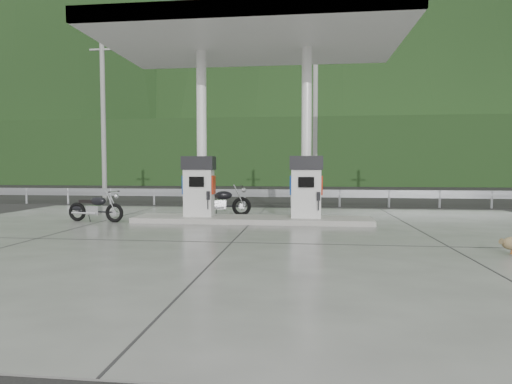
# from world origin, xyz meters

# --- Properties ---
(ground) EXTENTS (160.00, 160.00, 0.00)m
(ground) POSITION_xyz_m (0.00, 0.00, 0.00)
(ground) COLOR black
(ground) RESTS_ON ground
(forecourt_apron) EXTENTS (18.00, 14.00, 0.02)m
(forecourt_apron) POSITION_xyz_m (0.00, 0.00, 0.01)
(forecourt_apron) COLOR #62635E
(forecourt_apron) RESTS_ON ground
(pump_island) EXTENTS (7.00, 1.40, 0.15)m
(pump_island) POSITION_xyz_m (0.00, 2.50, 0.10)
(pump_island) COLOR gray
(pump_island) RESTS_ON forecourt_apron
(gas_pump_left) EXTENTS (0.95, 0.55, 1.80)m
(gas_pump_left) POSITION_xyz_m (-1.60, 2.50, 1.07)
(gas_pump_left) COLOR silver
(gas_pump_left) RESTS_ON pump_island
(gas_pump_right) EXTENTS (0.95, 0.55, 1.80)m
(gas_pump_right) POSITION_xyz_m (1.60, 2.50, 1.07)
(gas_pump_right) COLOR silver
(gas_pump_right) RESTS_ON pump_island
(canopy_column_left) EXTENTS (0.30, 0.30, 5.00)m
(canopy_column_left) POSITION_xyz_m (-1.60, 2.90, 2.67)
(canopy_column_left) COLOR white
(canopy_column_left) RESTS_ON pump_island
(canopy_column_right) EXTENTS (0.30, 0.30, 5.00)m
(canopy_column_right) POSITION_xyz_m (1.60, 2.90, 2.67)
(canopy_column_right) COLOR white
(canopy_column_right) RESTS_ON pump_island
(canopy_roof) EXTENTS (8.50, 5.00, 0.40)m
(canopy_roof) POSITION_xyz_m (0.00, 2.50, 5.37)
(canopy_roof) COLOR white
(canopy_roof) RESTS_ON canopy_column_left
(guardrail) EXTENTS (26.00, 0.16, 1.42)m
(guardrail) POSITION_xyz_m (0.00, 8.00, 0.71)
(guardrail) COLOR #9A9EA2
(guardrail) RESTS_ON ground
(road) EXTENTS (60.00, 7.00, 0.01)m
(road) POSITION_xyz_m (0.00, 11.50, 0.00)
(road) COLOR black
(road) RESTS_ON ground
(utility_pole_a) EXTENTS (0.22, 0.22, 8.00)m
(utility_pole_a) POSITION_xyz_m (-8.00, 9.50, 4.00)
(utility_pole_a) COLOR gray
(utility_pole_a) RESTS_ON ground
(utility_pole_b) EXTENTS (0.22, 0.22, 8.00)m
(utility_pole_b) POSITION_xyz_m (2.00, 9.50, 4.00)
(utility_pole_b) COLOR gray
(utility_pole_b) RESTS_ON ground
(tree_band) EXTENTS (80.00, 6.00, 6.00)m
(tree_band) POSITION_xyz_m (0.00, 30.00, 3.00)
(tree_band) COLOR black
(tree_band) RESTS_ON ground
(forested_hills) EXTENTS (100.00, 40.00, 140.00)m
(forested_hills) POSITION_xyz_m (0.00, 60.00, 0.00)
(forested_hills) COLOR black
(forested_hills) RESTS_ON ground
(motorcycle_left) EXTENTS (1.76, 0.74, 0.81)m
(motorcycle_left) POSITION_xyz_m (-4.65, 2.05, 0.42)
(motorcycle_left) COLOR black
(motorcycle_left) RESTS_ON forecourt_apron
(motorcycle_right) EXTENTS (1.99, 1.02, 0.90)m
(motorcycle_right) POSITION_xyz_m (-1.23, 3.94, 0.47)
(motorcycle_right) COLOR black
(motorcycle_right) RESTS_ON forecourt_apron
(duck) EXTENTS (0.58, 0.37, 0.41)m
(duck) POSITION_xyz_m (5.41, -1.65, 0.22)
(duck) COLOR brown
(duck) RESTS_ON forecourt_apron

